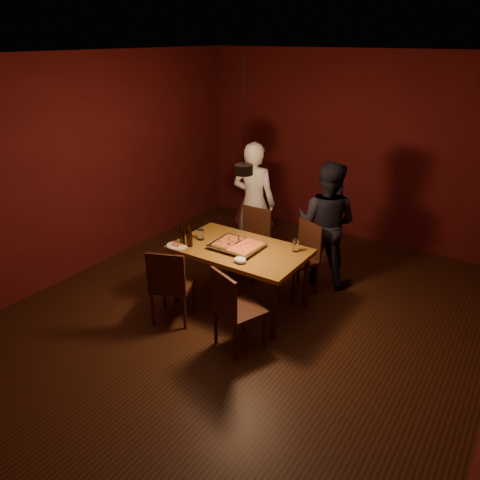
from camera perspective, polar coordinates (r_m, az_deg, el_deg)
The scene contains 19 objects.
room_shell at distance 4.75m, azimuth 0.46°, elevation 4.50°, with size 6.00×6.00×6.00m.
dining_table at distance 5.33m, azimuth -0.00°, elevation -1.71°, with size 1.50×0.90×0.75m.
chair_far_left at distance 6.16m, azimuth 1.55°, elevation 0.54°, with size 0.43×0.43×0.49m.
chair_far_right at distance 5.76m, azimuth 7.65°, elevation -1.40°, with size 0.56×0.56×0.49m.
chair_near_left at distance 5.12m, azimuth -8.57°, elevation -4.86°, with size 0.55×0.55×0.49m.
chair_near_right at distance 4.65m, azimuth -0.88°, elevation -7.77°, with size 0.55×0.55×0.49m.
pizza_tray at distance 5.28m, azimuth -0.40°, elevation -0.77°, with size 0.55×0.45×0.05m, color silver.
pizza_meat at distance 5.33m, azimuth -1.48°, elevation -0.14°, with size 0.22×0.35×0.02m, color maroon.
pizza_cheese at distance 5.19m, azimuth 0.76°, elevation -0.81°, with size 0.26×0.41×0.02m, color gold.
spatula at distance 5.28m, azimuth -0.14°, elevation -0.31°, with size 0.09×0.24×0.04m, color silver, non-canonical shape.
beer_bottle_a at distance 5.38m, azimuth -7.08°, elevation 0.62°, with size 0.06×0.06×0.24m.
beer_bottle_b at distance 5.32m, azimuth -6.21°, elevation 0.57°, with size 0.07×0.07×0.27m.
water_glass_left at distance 5.51m, azimuth -4.80°, elevation 0.65°, with size 0.08×0.08×0.12m, color silver.
water_glass_right at distance 5.23m, azimuth 6.79°, elevation -0.67°, with size 0.07×0.07×0.14m, color silver.
plate_slice at distance 5.39m, azimuth -7.66°, elevation -0.64°, with size 0.24×0.24×0.03m.
napkin at distance 4.95m, azimuth -0.01°, elevation -2.46°, with size 0.14×0.11×0.06m, color white.
diner_white at distance 6.48m, azimuth 1.67°, elevation 4.60°, with size 0.61×0.40×1.68m, color silver.
diner_dark at distance 5.95m, azimuth 10.47°, elevation 1.98°, with size 0.78×0.60×1.60m, color black.
pendant_lamp at distance 4.65m, azimuth 0.47°, elevation 8.70°, with size 0.18×0.18×1.10m.
Camera 1 is at (2.44, -3.76, 2.97)m, focal length 35.00 mm.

